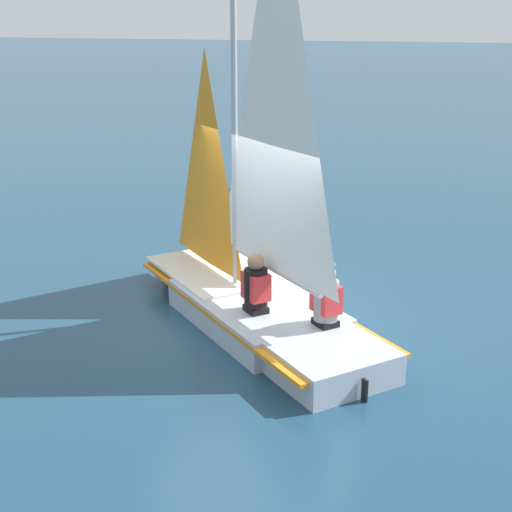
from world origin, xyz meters
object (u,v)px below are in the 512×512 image
Objects in this scene: sailor_helm at (256,294)px; sailor_crew at (326,306)px; buoy_marker at (248,182)px; sailboat_main at (256,270)px.

sailor_crew is (-0.07, -0.95, 0.01)m from sailor_helm.
sailor_helm is 8.61m from buoy_marker.
buoy_marker is (7.48, 3.21, -0.61)m from sailboat_main.
sailor_crew is (-0.50, -1.11, -0.16)m from sailboat_main.
sailboat_main is 4.97× the size of sailor_helm.
sailor_crew is at bearing -146.02° from sailor_helm.
sailor_crew is 1.04× the size of buoy_marker.
sailor_crew is at bearing -151.58° from buoy_marker.
sailor_helm is 0.95m from sailor_crew.
sailor_helm is at bearing 149.59° from sailboat_main.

